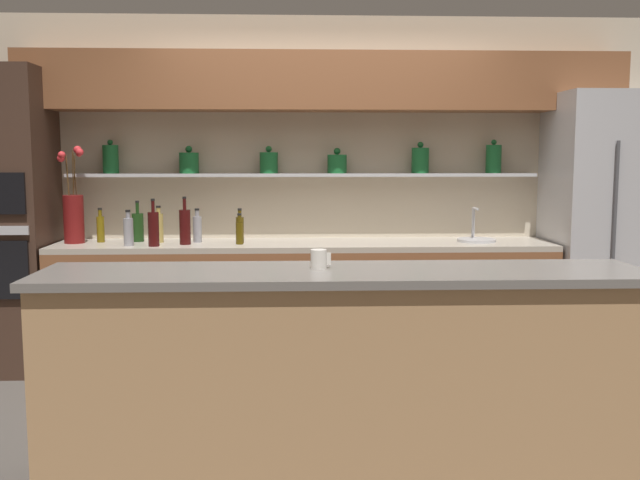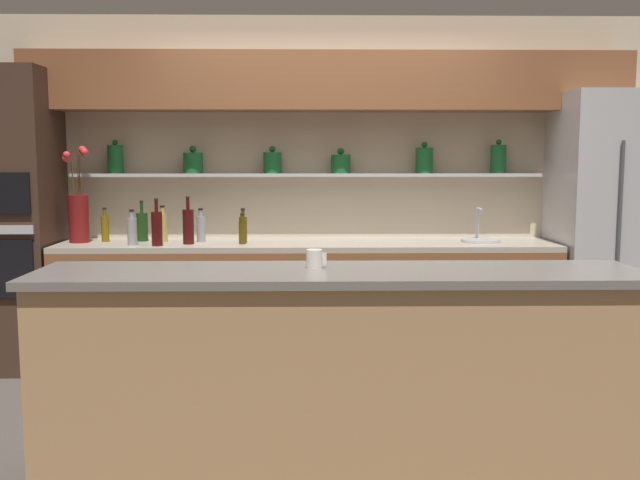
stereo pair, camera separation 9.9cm
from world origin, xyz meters
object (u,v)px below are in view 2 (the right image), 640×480
at_px(bottle_wine_5, 157,228).
at_px(bottle_oil_8, 105,228).
at_px(bottle_spirit_1, 163,227).
at_px(bottle_oil_4, 243,229).
at_px(refrigerator, 619,231).
at_px(bottle_oil_0, 242,232).
at_px(sink_fixture, 480,238).
at_px(oven_tower, 12,221).
at_px(coffee_mug, 314,259).
at_px(bottle_spirit_7, 201,228).
at_px(bottle_wine_6, 188,226).
at_px(flower_vase, 78,213).
at_px(bottle_spirit_2, 132,230).
at_px(bottle_wine_3, 142,226).

distance_m(bottle_wine_5, bottle_oil_8, 0.50).
xyz_separation_m(bottle_spirit_1, bottle_oil_4, (0.59, -0.05, -0.01)).
relative_size(refrigerator, bottle_oil_0, 9.01).
bearing_deg(sink_fixture, bottle_oil_8, 178.69).
xyz_separation_m(bottle_spirit_1, bottle_wine_5, (0.00, -0.22, 0.01)).
relative_size(oven_tower, bottle_oil_4, 8.60).
relative_size(bottle_oil_4, coffee_mug, 2.61).
relative_size(bottle_wine_5, bottle_spirit_7, 1.34).
bearing_deg(bottle_wine_6, bottle_oil_4, 11.04).
relative_size(bottle_oil_0, bottle_spirit_7, 0.89).
height_order(oven_tower, flower_vase, oven_tower).
relative_size(refrigerator, bottle_spirit_2, 7.91).
xyz_separation_m(flower_vase, coffee_mug, (1.70, -1.88, -0.07)).
bearing_deg(bottle_spirit_7, bottle_oil_0, -22.41).
bearing_deg(bottle_spirit_7, bottle_wine_5, -141.43).
bearing_deg(bottle_spirit_1, bottle_wine_5, -89.12).
xyz_separation_m(oven_tower, bottle_oil_8, (0.65, 0.08, -0.06)).
bearing_deg(oven_tower, flower_vase, 3.97).
bearing_deg(flower_vase, sink_fixture, -0.39).
relative_size(oven_tower, bottle_spirit_2, 8.56).
distance_m(bottle_spirit_1, coffee_mug, 2.18).
bearing_deg(bottle_oil_0, bottle_spirit_1, 167.72).
bearing_deg(bottle_spirit_7, bottle_wine_6, -120.05).
relative_size(bottle_spirit_1, bottle_wine_3, 0.89).
bearing_deg(bottle_spirit_7, bottle_oil_8, 177.29).
height_order(refrigerator, bottle_oil_0, refrigerator).
relative_size(bottle_oil_0, bottle_oil_8, 0.88).
distance_m(refrigerator, bottle_oil_4, 2.76).
height_order(bottle_spirit_2, coffee_mug, bottle_spirit_2).
height_order(bottle_spirit_7, coffee_mug, bottle_spirit_7).
relative_size(bottle_spirit_1, coffee_mug, 2.79).
distance_m(bottle_wine_3, bottle_oil_8, 0.27).
bearing_deg(coffee_mug, bottle_oil_4, 105.24).
bearing_deg(sink_fixture, coffee_mug, -123.79).
distance_m(bottle_wine_5, bottle_wine_6, 0.23).
bearing_deg(bottle_spirit_2, flower_vase, 158.35).
relative_size(bottle_oil_4, bottle_wine_6, 0.74).
xyz_separation_m(bottle_spirit_1, coffee_mug, (1.10, -1.89, 0.03)).
bearing_deg(bottle_oil_8, bottle_wine_6, -13.84).
relative_size(bottle_oil_0, bottle_oil_4, 0.88).
xyz_separation_m(sink_fixture, bottle_spirit_2, (-2.52, -0.15, 0.08)).
relative_size(sink_fixture, bottle_oil_0, 1.28).
distance_m(bottle_wine_6, bottle_oil_8, 0.66).
xyz_separation_m(oven_tower, flower_vase, (0.47, 0.03, 0.05)).
relative_size(bottle_oil_0, bottle_spirit_1, 0.83).
distance_m(sink_fixture, bottle_spirit_2, 2.53).
height_order(bottle_oil_0, bottle_wine_6, bottle_wine_6).
bearing_deg(refrigerator, flower_vase, 179.00).
distance_m(bottle_spirit_1, bottle_wine_3, 0.18).
bearing_deg(oven_tower, bottle_oil_0, -3.03).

